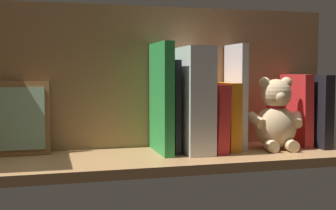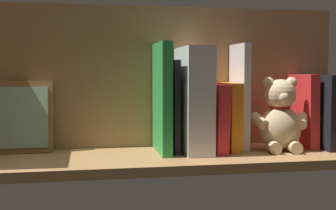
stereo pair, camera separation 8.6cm
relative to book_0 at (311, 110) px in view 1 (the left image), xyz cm
name	(u,v)px [view 1 (the left image)]	position (x,y,z in cm)	size (l,w,h in cm)	color
ground_plane	(168,158)	(39.84, 2.41, -10.39)	(94.06, 27.78, 2.20)	#A87A4C
shelf_back_panel	(156,77)	(39.84, -9.24, 8.75)	(94.06, 1.50, 36.09)	#986D47
book_0	(311,110)	(0.00, 0.00, 0.00)	(2.65, 16.17, 18.58)	black
book_1	(296,110)	(3.51, -1.66, 0.07)	(2.49, 12.86, 18.71)	red
teddy_bear	(275,117)	(11.75, 2.28, -1.32)	(14.53, 12.67, 18.11)	#D1B284
book_2	(236,96)	(20.59, -2.34, 3.89)	(1.75, 11.49, 26.36)	silver
book_3	(226,116)	(23.83, -1.10, -0.95)	(2.83, 13.98, 16.69)	orange
book_4	(213,117)	(27.61, -0.16, -1.13)	(2.84, 15.85, 16.33)	red
dictionary_thick_white	(192,100)	(33.16, 0.40, 3.37)	(6.37, 16.77, 25.33)	silver
book_5	(171,106)	(37.99, -1.52, 1.79)	(1.41, 13.13, 22.17)	black
book_6	(161,98)	(40.81, -0.24, 3.89)	(2.35, 15.69, 26.36)	green
picture_frame_leaning	(19,118)	(73.74, -5.62, -0.70)	(13.93, 4.33, 17.40)	brown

